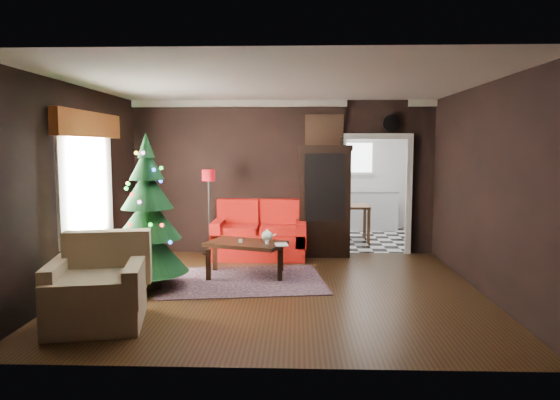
{
  "coord_description": "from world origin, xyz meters",
  "views": [
    {
      "loc": [
        0.26,
        -6.85,
        1.96
      ],
      "look_at": [
        0.0,
        0.9,
        1.15
      ],
      "focal_mm": 32.7,
      "sensor_mm": 36.0,
      "label": 1
    }
  ],
  "objects_px": {
    "floor_lamp": "(209,212)",
    "christmas_tree": "(148,214)",
    "curio_cabinet": "(324,203)",
    "kitchen_table": "(352,223)",
    "teapot": "(267,236)",
    "armchair": "(96,284)",
    "wall_clock": "(391,123)",
    "coffee_table": "(246,258)",
    "loveseat": "(260,230)"
  },
  "relations": [
    {
      "from": "curio_cabinet",
      "to": "christmas_tree",
      "type": "bearing_deg",
      "value": -137.98
    },
    {
      "from": "curio_cabinet",
      "to": "kitchen_table",
      "type": "relative_size",
      "value": 2.53
    },
    {
      "from": "christmas_tree",
      "to": "kitchen_table",
      "type": "xyz_separation_m",
      "value": [
        3.18,
        3.71,
        -0.68
      ]
    },
    {
      "from": "kitchen_table",
      "to": "wall_clock",
      "type": "bearing_deg",
      "value": -66.25
    },
    {
      "from": "loveseat",
      "to": "wall_clock",
      "type": "distance_m",
      "value": 3.04
    },
    {
      "from": "armchair",
      "to": "wall_clock",
      "type": "xyz_separation_m",
      "value": [
        3.89,
        3.9,
        1.92
      ]
    },
    {
      "from": "armchair",
      "to": "teapot",
      "type": "xyz_separation_m",
      "value": [
        1.75,
        2.21,
        0.16
      ]
    },
    {
      "from": "christmas_tree",
      "to": "armchair",
      "type": "height_order",
      "value": "christmas_tree"
    },
    {
      "from": "floor_lamp",
      "to": "loveseat",
      "type": "bearing_deg",
      "value": 10.71
    },
    {
      "from": "curio_cabinet",
      "to": "wall_clock",
      "type": "height_order",
      "value": "wall_clock"
    },
    {
      "from": "teapot",
      "to": "curio_cabinet",
      "type": "bearing_deg",
      "value": 57.97
    },
    {
      "from": "kitchen_table",
      "to": "teapot",
      "type": "bearing_deg",
      "value": -118.47
    },
    {
      "from": "wall_clock",
      "to": "loveseat",
      "type": "bearing_deg",
      "value": -170.34
    },
    {
      "from": "kitchen_table",
      "to": "loveseat",
      "type": "bearing_deg",
      "value": -137.49
    },
    {
      "from": "christmas_tree",
      "to": "wall_clock",
      "type": "relative_size",
      "value": 6.45
    },
    {
      "from": "armchair",
      "to": "coffee_table",
      "type": "distance_m",
      "value": 2.62
    },
    {
      "from": "floor_lamp",
      "to": "christmas_tree",
      "type": "relative_size",
      "value": 0.72
    },
    {
      "from": "wall_clock",
      "to": "kitchen_table",
      "type": "xyz_separation_m",
      "value": [
        -0.55,
        1.25,
        -2.0
      ]
    },
    {
      "from": "curio_cabinet",
      "to": "wall_clock",
      "type": "relative_size",
      "value": 5.94
    },
    {
      "from": "teapot",
      "to": "kitchen_table",
      "type": "bearing_deg",
      "value": 61.53
    },
    {
      "from": "coffee_table",
      "to": "wall_clock",
      "type": "distance_m",
      "value": 3.66
    },
    {
      "from": "curio_cabinet",
      "to": "teapot",
      "type": "relative_size",
      "value": 9.83
    },
    {
      "from": "teapot",
      "to": "kitchen_table",
      "type": "distance_m",
      "value": 3.35
    },
    {
      "from": "christmas_tree",
      "to": "coffee_table",
      "type": "distance_m",
      "value": 1.67
    },
    {
      "from": "kitchen_table",
      "to": "floor_lamp",
      "type": "bearing_deg",
      "value": -145.8
    },
    {
      "from": "loveseat",
      "to": "armchair",
      "type": "bearing_deg",
      "value": -113.82
    },
    {
      "from": "curio_cabinet",
      "to": "kitchen_table",
      "type": "xyz_separation_m",
      "value": [
        0.65,
        1.43,
        -0.57
      ]
    },
    {
      "from": "christmas_tree",
      "to": "kitchen_table",
      "type": "relative_size",
      "value": 2.75
    },
    {
      "from": "loveseat",
      "to": "curio_cabinet",
      "type": "height_order",
      "value": "curio_cabinet"
    },
    {
      "from": "teapot",
      "to": "kitchen_table",
      "type": "xyz_separation_m",
      "value": [
        1.59,
        2.94,
        -0.24
      ]
    },
    {
      "from": "floor_lamp",
      "to": "armchair",
      "type": "distance_m",
      "value": 3.42
    },
    {
      "from": "curio_cabinet",
      "to": "floor_lamp",
      "type": "relative_size",
      "value": 1.29
    },
    {
      "from": "curio_cabinet",
      "to": "wall_clock",
      "type": "bearing_deg",
      "value": 8.53
    },
    {
      "from": "armchair",
      "to": "teapot",
      "type": "height_order",
      "value": "armchair"
    },
    {
      "from": "christmas_tree",
      "to": "wall_clock",
      "type": "height_order",
      "value": "wall_clock"
    },
    {
      "from": "loveseat",
      "to": "armchair",
      "type": "distance_m",
      "value": 3.82
    },
    {
      "from": "floor_lamp",
      "to": "armchair",
      "type": "height_order",
      "value": "floor_lamp"
    },
    {
      "from": "kitchen_table",
      "to": "curio_cabinet",
      "type": "bearing_deg",
      "value": -114.44
    },
    {
      "from": "curio_cabinet",
      "to": "christmas_tree",
      "type": "xyz_separation_m",
      "value": [
        -2.53,
        -2.28,
        0.1
      ]
    },
    {
      "from": "teapot",
      "to": "kitchen_table",
      "type": "relative_size",
      "value": 0.26
    },
    {
      "from": "loveseat",
      "to": "armchair",
      "type": "xyz_separation_m",
      "value": [
        -1.54,
        -3.5,
        -0.04
      ]
    },
    {
      "from": "floor_lamp",
      "to": "kitchen_table",
      "type": "relative_size",
      "value": 1.97
    },
    {
      "from": "loveseat",
      "to": "floor_lamp",
      "type": "height_order",
      "value": "floor_lamp"
    },
    {
      "from": "floor_lamp",
      "to": "coffee_table",
      "type": "height_order",
      "value": "floor_lamp"
    },
    {
      "from": "floor_lamp",
      "to": "wall_clock",
      "type": "relative_size",
      "value": 4.61
    },
    {
      "from": "christmas_tree",
      "to": "armchair",
      "type": "distance_m",
      "value": 1.56
    },
    {
      "from": "floor_lamp",
      "to": "kitchen_table",
      "type": "distance_m",
      "value": 3.26
    },
    {
      "from": "armchair",
      "to": "wall_clock",
      "type": "height_order",
      "value": "wall_clock"
    },
    {
      "from": "loveseat",
      "to": "coffee_table",
      "type": "relative_size",
      "value": 1.49
    },
    {
      "from": "christmas_tree",
      "to": "armchair",
      "type": "bearing_deg",
      "value": -96.52
    }
  ]
}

